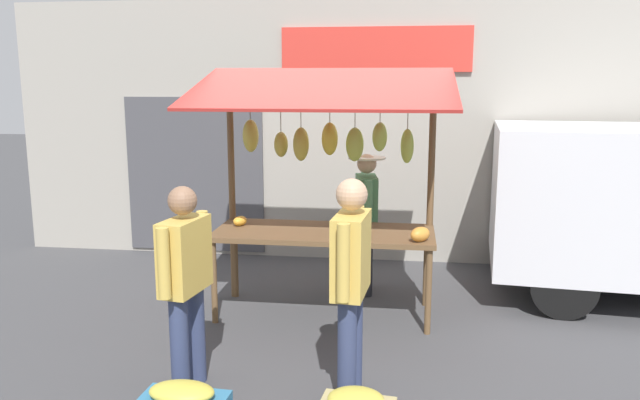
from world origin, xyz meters
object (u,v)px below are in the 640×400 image
(market_stall, at_px, (325,163))
(shopper_with_shopping_bag, at_px, (185,275))
(shopper_with_ponytail, at_px, (351,274))
(vendor_with_sunhat, at_px, (366,212))

(market_stall, height_order, shopper_with_shopping_bag, market_stall)
(shopper_with_shopping_bag, distance_m, shopper_with_ponytail, 1.26)
(shopper_with_shopping_bag, bearing_deg, shopper_with_ponytail, -80.35)
(shopper_with_shopping_bag, bearing_deg, vendor_with_sunhat, -16.70)
(shopper_with_shopping_bag, bearing_deg, market_stall, -15.71)
(vendor_with_sunhat, height_order, shopper_with_shopping_bag, shopper_with_shopping_bag)
(market_stall, relative_size, shopper_with_shopping_bag, 1.56)
(market_stall, distance_m, vendor_with_sunhat, 1.01)
(shopper_with_shopping_bag, relative_size, shopper_with_ponytail, 0.95)
(vendor_with_sunhat, xyz_separation_m, shopper_with_ponytail, (-0.05, 2.47, 0.06))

